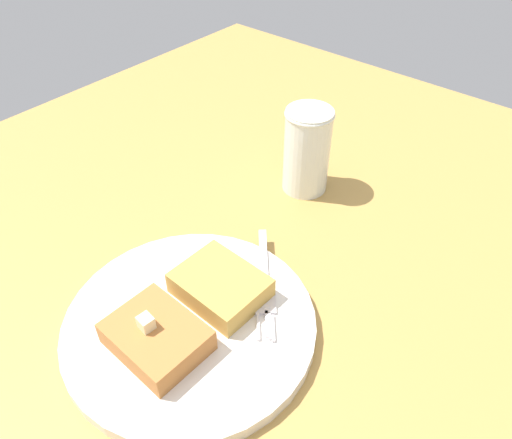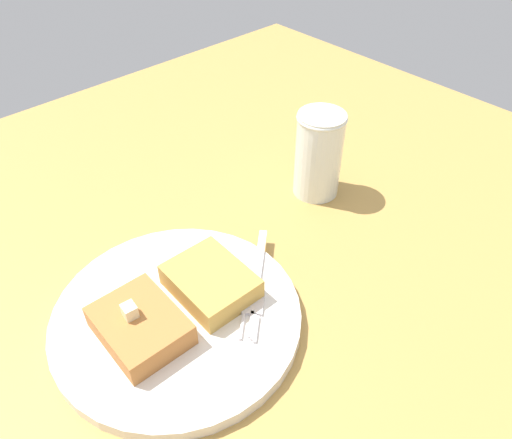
# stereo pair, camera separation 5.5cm
# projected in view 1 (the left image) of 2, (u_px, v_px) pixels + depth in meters

# --- Properties ---
(table_surface) EXTENTS (1.30, 1.30, 0.02)m
(table_surface) POSITION_uv_depth(u_px,v_px,m) (288.00, 356.00, 0.51)
(table_surface) COLOR #AE8542
(table_surface) RESTS_ON ground
(plate) EXTENTS (0.26, 0.26, 0.02)m
(plate) POSITION_uv_depth(u_px,v_px,m) (190.00, 324.00, 0.52)
(plate) COLOR silver
(plate) RESTS_ON table_surface
(toast_slice_left) EXTENTS (0.08, 0.09, 0.03)m
(toast_slice_left) POSITION_uv_depth(u_px,v_px,m) (157.00, 337.00, 0.48)
(toast_slice_left) COLOR #B06D35
(toast_slice_left) RESTS_ON plate
(toast_slice_middle) EXTENTS (0.08, 0.09, 0.03)m
(toast_slice_middle) POSITION_uv_depth(u_px,v_px,m) (217.00, 288.00, 0.53)
(toast_slice_middle) COLOR #C09342
(toast_slice_middle) RESTS_ON plate
(butter_pat_primary) EXTENTS (0.01, 0.02, 0.01)m
(butter_pat_primary) POSITION_uv_depth(u_px,v_px,m) (146.00, 323.00, 0.47)
(butter_pat_primary) COLOR beige
(butter_pat_primary) RESTS_ON toast_slice_left
(fork) EXTENTS (0.13, 0.12, 0.00)m
(fork) POSITION_uv_depth(u_px,v_px,m) (265.00, 287.00, 0.54)
(fork) COLOR silver
(fork) RESTS_ON plate
(syrup_jar) EXTENTS (0.06, 0.06, 0.12)m
(syrup_jar) POSITION_uv_depth(u_px,v_px,m) (307.00, 154.00, 0.67)
(syrup_jar) COLOR #552C11
(syrup_jar) RESTS_ON table_surface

